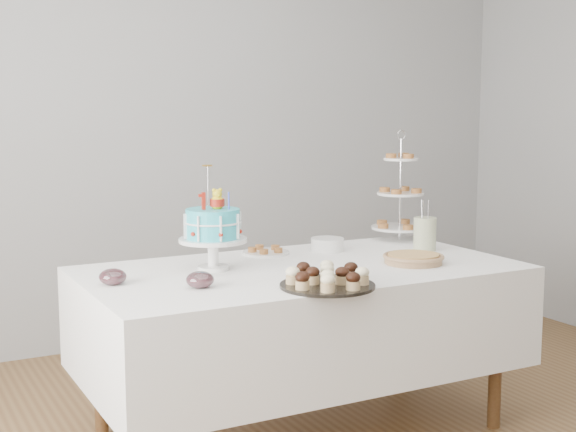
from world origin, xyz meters
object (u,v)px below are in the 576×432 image
plate_stack (327,244)px  birthday_cake (213,242)px  cupcake_tray (327,277)px  jam_bowl_a (200,280)px  tiered_stand (400,194)px  utensil_pitcher (425,232)px  table (301,317)px  jam_bowl_b (113,277)px  pie (413,258)px  pastry_plate (266,251)px

plate_stack → birthday_cake: bearing=-166.3°
cupcake_tray → jam_bowl_a: (-0.45, 0.23, -0.01)m
birthday_cake → jam_bowl_a: (-0.18, -0.30, -0.09)m
tiered_stand → utensil_pitcher: bearing=-103.9°
table → jam_bowl_b: size_ratio=17.37×
pie → plate_stack: 0.50m
cupcake_tray → jam_bowl_b: size_ratio=3.44×
table → jam_bowl_b: bearing=177.1°
plate_stack → jam_bowl_b: (-1.15, -0.25, -0.00)m
pie → jam_bowl_b: jam_bowl_b is taller
tiered_stand → jam_bowl_a: 1.51m
pastry_plate → utensil_pitcher: 0.80m
jam_bowl_a → jam_bowl_b: (-0.29, 0.22, -0.00)m
birthday_cake → jam_bowl_a: size_ratio=4.10×
table → birthday_cake: (-0.37, 0.13, 0.35)m
pie → jam_bowl_a: (-1.04, -0.00, 0.01)m
birthday_cake → pie: bearing=-12.3°
jam_bowl_b → pie: bearing=-9.1°
birthday_cake → pie: 0.91m
pie → tiered_stand: tiered_stand is taller
tiered_stand → jam_bowl_b: tiered_stand is taller
birthday_cake → pastry_plate: size_ratio=2.01×
pie → pastry_plate: 0.72m
jam_bowl_a → utensil_pitcher: (1.30, 0.25, 0.06)m
cupcake_tray → plate_stack: (0.41, 0.69, -0.01)m
jam_bowl_b → cupcake_tray: bearing=-31.0°
cupcake_tray → pie: (0.59, 0.23, -0.02)m
jam_bowl_b → jam_bowl_a: bearing=-36.8°
plate_stack → utensil_pitcher: bearing=-26.1°
jam_bowl_b → utensil_pitcher: (1.59, 0.04, 0.06)m
birthday_cake → cupcake_tray: 0.60m
pie → tiered_stand: 0.70m
birthday_cake → jam_bowl_b: birthday_cake is taller
plate_stack → utensil_pitcher: (0.43, -0.21, 0.06)m
tiered_stand → utensil_pitcher: 0.37m
pastry_plate → cupcake_tray: bearing=-97.9°
plate_stack → cupcake_tray: bearing=-120.8°
pastry_plate → tiered_stand: bearing=2.8°
table → pastry_plate: bearing=89.5°
cupcake_tray → plate_stack: bearing=59.2°
table → jam_bowl_a: bearing=-162.6°
pie → tiered_stand: size_ratio=0.48×
cupcake_tray → pie: 0.64m
plate_stack → pastry_plate: size_ratio=0.72×
pie → utensil_pitcher: utensil_pitcher is taller
table → birthday_cake: 0.53m
table → jam_bowl_a: jam_bowl_a is taller
birthday_cake → pastry_plate: (0.37, 0.23, -0.11)m
cupcake_tray → utensil_pitcher: utensil_pitcher is taller
plate_stack → jam_bowl_a: 0.98m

